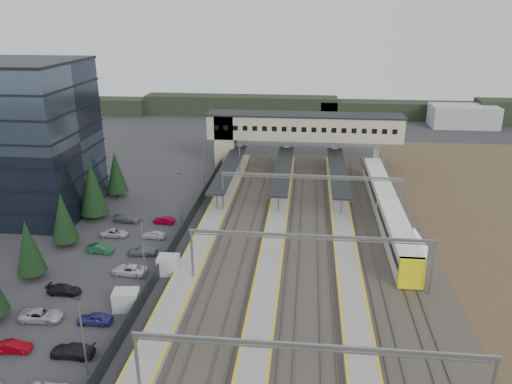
# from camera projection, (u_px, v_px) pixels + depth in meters

# --- Properties ---
(ground) EXTENTS (220.00, 220.00, 0.00)m
(ground) POSITION_uv_depth(u_px,v_px,m) (221.00, 254.00, 68.26)
(ground) COLOR #2B2B2D
(ground) RESTS_ON ground
(office_building) EXTENTS (24.30, 18.30, 24.30)m
(office_building) POSITION_uv_depth(u_px,v_px,m) (7.00, 139.00, 78.80)
(office_building) COLOR #374355
(office_building) RESTS_ON ground
(conifer_row) EXTENTS (4.42, 49.82, 9.50)m
(conifer_row) POSITION_uv_depth(u_px,v_px,m) (49.00, 226.00, 65.15)
(conifer_row) COLOR black
(conifer_row) RESTS_ON ground
(car_park) EXTENTS (10.69, 39.12, 1.28)m
(car_park) POSITION_uv_depth(u_px,v_px,m) (96.00, 282.00, 60.00)
(car_park) COLOR silver
(car_park) RESTS_ON ground
(lampposts) EXTENTS (0.50, 53.25, 8.07)m
(lampposts) POSITION_uv_depth(u_px,v_px,m) (164.00, 218.00, 68.72)
(lampposts) COLOR gray
(lampposts) RESTS_ON ground
(fence) EXTENTS (0.08, 90.00, 2.00)m
(fence) POSITION_uv_depth(u_px,v_px,m) (183.00, 230.00, 73.22)
(fence) COLOR #26282B
(fence) RESTS_ON ground
(relay_cabin_near) EXTENTS (3.02, 2.39, 2.31)m
(relay_cabin_near) POSITION_uv_depth(u_px,v_px,m) (126.00, 300.00, 55.24)
(relay_cabin_near) COLOR #A6A9AC
(relay_cabin_near) RESTS_ON ground
(relay_cabin_far) EXTENTS (2.70, 2.28, 2.38)m
(relay_cabin_far) POSITION_uv_depth(u_px,v_px,m) (168.00, 265.00, 62.77)
(relay_cabin_far) COLOR #A6A9AC
(relay_cabin_far) RESTS_ON ground
(rail_corridor) EXTENTS (34.00, 90.00, 0.92)m
(rail_corridor) POSITION_uv_depth(u_px,v_px,m) (290.00, 239.00, 71.91)
(rail_corridor) COLOR #39332D
(rail_corridor) RESTS_ON ground
(canopies) EXTENTS (23.10, 30.00, 3.28)m
(canopies) POSITION_uv_depth(u_px,v_px,m) (283.00, 169.00, 91.42)
(canopies) COLOR black
(canopies) RESTS_ON ground
(footbridge) EXTENTS (40.40, 6.40, 11.20)m
(footbridge) POSITION_uv_depth(u_px,v_px,m) (291.00, 129.00, 103.97)
(footbridge) COLOR #A8A086
(footbridge) RESTS_ON ground
(gantries) EXTENTS (28.40, 62.28, 7.17)m
(gantries) POSITION_uv_depth(u_px,v_px,m) (310.00, 208.00, 67.81)
(gantries) COLOR gray
(gantries) RESTS_ON ground
(train) EXTENTS (3.05, 42.40, 3.84)m
(train) POSITION_uv_depth(u_px,v_px,m) (387.00, 208.00, 77.93)
(train) COLOR silver
(train) RESTS_ON ground
(billboard) EXTENTS (0.65, 5.66, 4.76)m
(billboard) POSITION_uv_depth(u_px,v_px,m) (419.00, 249.00, 62.58)
(billboard) COLOR gray
(billboard) RESTS_ON ground
(treeline_far) EXTENTS (170.00, 19.00, 7.00)m
(treeline_far) POSITION_uv_depth(u_px,v_px,m) (350.00, 109.00, 151.04)
(treeline_far) COLOR black
(treeline_far) RESTS_ON ground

